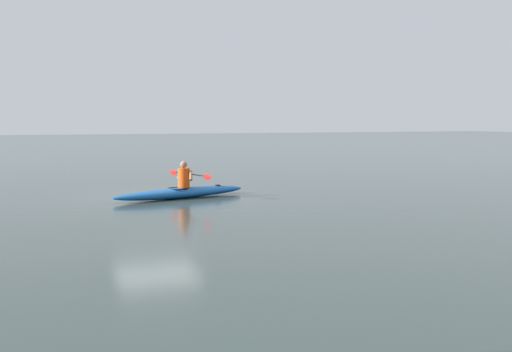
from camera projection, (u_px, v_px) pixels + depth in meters
The scene contains 3 objects.
ground_plane at pixel (156, 196), 19.37m from camera, with size 160.00×160.00×0.00m, color #384742.
kayak at pixel (181, 193), 18.88m from camera, with size 4.44×1.89×0.31m.
kayaker at pixel (184, 176), 18.91m from camera, with size 0.71×2.23×0.79m.
Camera 1 is at (4.20, 19.02, 2.35)m, focal length 44.52 mm.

